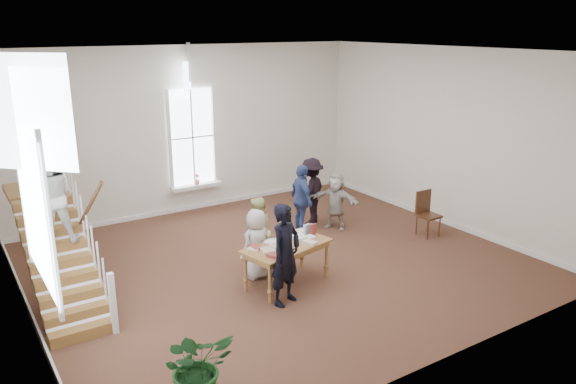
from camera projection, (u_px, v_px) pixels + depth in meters
ground at (279, 263)px, 12.28m from camera, size 10.00×10.00×0.00m
room_shell at (196, 196)px, 15.70m from camera, size 10.49×10.00×10.00m
staircase at (54, 220)px, 10.16m from camera, size 1.10×4.10×2.92m
library_table at (286, 249)px, 11.08m from camera, size 1.94×1.26×0.90m
police_officer at (286, 254)px, 10.26m from camera, size 0.83×0.69×1.94m
elderly_woman at (257, 244)px, 11.39m from camera, size 0.80×0.61×1.46m
person_yellow at (257, 232)px, 11.94m from camera, size 0.93×0.86×1.53m
woman_cluster_a at (302, 199)px, 13.79m from camera, size 0.58×1.08×1.75m
woman_cluster_b at (311, 191)px, 14.47m from camera, size 1.30×1.14×1.74m
woman_cluster_c at (336, 201)px, 14.14m from camera, size 1.02×1.41×1.47m
floor_plant at (198, 366)px, 7.66m from camera, size 0.99×0.87×1.08m
side_chair at (426, 210)px, 13.75m from camera, size 0.49×0.49×1.11m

